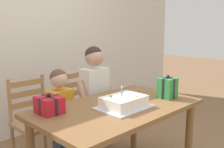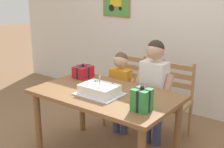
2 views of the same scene
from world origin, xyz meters
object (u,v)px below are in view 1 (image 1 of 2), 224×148
dining_table (117,117)px  birthday_cake (124,102)px  chair_right (85,107)px  child_younger (60,110)px  gift_box_red_large (49,105)px  child_older (95,90)px  gift_box_beside_cake (167,88)px  chair_left (35,121)px

dining_table → birthday_cake: birthday_cake is taller
dining_table → chair_right: 0.94m
dining_table → child_younger: 0.61m
chair_right → birthday_cake: bearing=-109.9°
gift_box_red_large → child_older: size_ratio=0.17×
gift_box_beside_cake → chair_left: 1.39m
dining_table → child_younger: (-0.22, 0.57, -0.02)m
gift_box_red_large → child_younger: size_ratio=0.21×
gift_box_beside_cake → chair_right: size_ratio=0.25×
birthday_cake → child_older: bearing=69.4°
dining_table → child_older: child_older is taller
gift_box_red_large → chair_right: bearing=35.5°
gift_box_beside_cake → chair_left: gift_box_beside_cake is taller
birthday_cake → gift_box_beside_cake: (0.54, -0.08, 0.05)m
chair_left → chair_right: size_ratio=1.00×
chair_right → dining_table: bearing=-111.1°
chair_right → child_older: 0.41m
birthday_cake → gift_box_red_large: birthday_cake is taller
child_younger → chair_right: bearing=27.6°
gift_box_red_large → child_younger: child_younger is taller
birthday_cake → chair_right: 1.06m
dining_table → child_younger: size_ratio=1.41×
chair_left → child_younger: 0.35m
chair_right → child_older: child_older is taller
gift_box_beside_cake → chair_right: (-0.19, 1.02, -0.38)m
dining_table → chair_left: (-0.34, 0.86, -0.19)m
gift_box_beside_cake → child_younger: (-0.74, 0.74, -0.22)m
gift_box_red_large → chair_left: bearing=72.9°
dining_table → gift_box_red_large: (-0.52, 0.25, 0.17)m
chair_right → gift_box_red_large: bearing=-144.5°
dining_table → chair_right: chair_right is taller
dining_table → child_older: size_ratio=1.19×
chair_right → chair_left: bearing=180.0°
gift_box_beside_cake → child_older: (-0.29, 0.74, -0.10)m
gift_box_red_large → gift_box_beside_cake: (1.05, -0.41, 0.03)m
birthday_cake → child_younger: size_ratio=0.42×
chair_left → chair_right: bearing=-0.0°
birthday_cake → child_younger: 0.71m
child_younger → birthday_cake: bearing=-72.4°
chair_left → child_older: (0.57, -0.29, 0.28)m
chair_left → gift_box_beside_cake: bearing=-49.9°
dining_table → gift_box_red_large: bearing=154.5°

